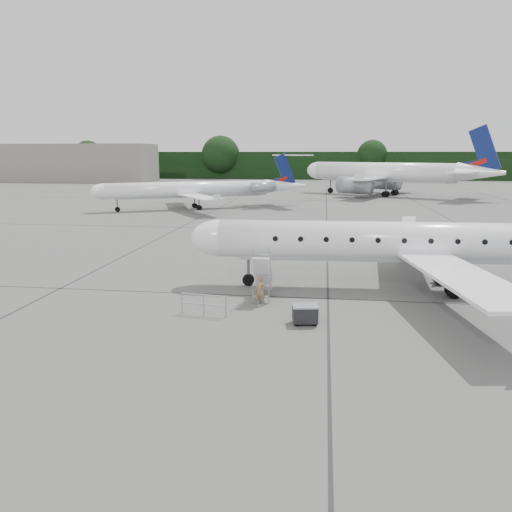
# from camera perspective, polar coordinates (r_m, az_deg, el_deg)

# --- Properties ---
(ground) EXTENTS (320.00, 320.00, 0.00)m
(ground) POSITION_cam_1_polar(r_m,az_deg,el_deg) (22.06, 16.72, -8.60)
(ground) COLOR #565654
(ground) RESTS_ON ground
(treeline) EXTENTS (260.00, 4.00, 8.00)m
(treeline) POSITION_cam_1_polar(r_m,az_deg,el_deg) (150.55, 9.30, 10.16)
(treeline) COLOR black
(treeline) RESTS_ON ground
(terminal_building) EXTENTS (40.00, 14.00, 10.00)m
(terminal_building) POSITION_cam_1_polar(r_m,az_deg,el_deg) (146.45, -19.49, 10.01)
(terminal_building) COLOR slate
(terminal_building) RESTS_ON ground
(main_regional_jet) EXTENTS (30.38, 22.45, 7.57)m
(main_regional_jet) POSITION_cam_1_polar(r_m,az_deg,el_deg) (28.66, 19.30, 3.65)
(main_regional_jet) COLOR white
(main_regional_jet) RESTS_ON ground
(airstair) EXTENTS (0.95, 2.52, 2.37)m
(airstair) POSITION_cam_1_polar(r_m,az_deg,el_deg) (26.08, 0.77, -2.25)
(airstair) COLOR white
(airstair) RESTS_ON ground
(passenger) EXTENTS (0.65, 0.53, 1.52)m
(passenger) POSITION_cam_1_polar(r_m,az_deg,el_deg) (24.85, 0.51, -3.98)
(passenger) COLOR olive
(passenger) RESTS_ON ground
(safety_railing) EXTENTS (2.19, 0.39, 1.00)m
(safety_railing) POSITION_cam_1_polar(r_m,az_deg,el_deg) (23.51, -6.00, -5.61)
(safety_railing) COLOR #94979C
(safety_railing) RESTS_ON ground
(baggage_cart) EXTENTS (1.20, 1.03, 0.93)m
(baggage_cart) POSITION_cam_1_polar(r_m,az_deg,el_deg) (22.38, 5.62, -6.59)
(baggage_cart) COLOR black
(baggage_cart) RESTS_ON ground
(bg_narrowbody) EXTENTS (40.10, 36.45, 11.77)m
(bg_narrowbody) POSITION_cam_1_polar(r_m,az_deg,el_deg) (92.79, 14.32, 10.31)
(bg_narrowbody) COLOR white
(bg_narrowbody) RESTS_ON ground
(bg_regional_left) EXTENTS (34.62, 31.28, 7.44)m
(bg_regional_left) POSITION_cam_1_polar(r_m,az_deg,el_deg) (68.70, -7.69, 8.41)
(bg_regional_left) COLOR white
(bg_regional_left) RESTS_ON ground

